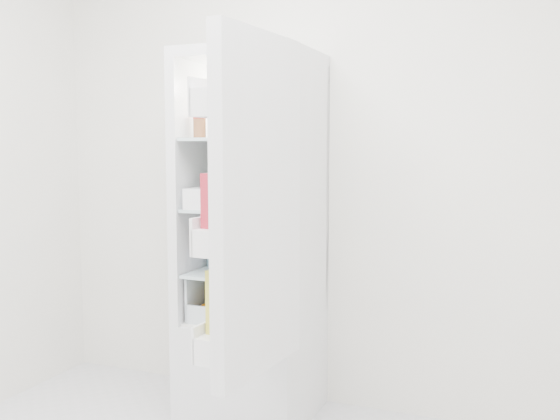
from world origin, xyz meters
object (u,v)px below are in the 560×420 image
at_px(mushroom_bowl, 223,259).
at_px(fridge_door, 252,213).
at_px(refrigerator, 256,283).
at_px(red_cabbage, 251,254).

height_order(mushroom_bowl, fridge_door, fridge_door).
xyz_separation_m(mushroom_bowl, fridge_door, (0.44, -0.59, 0.31)).
distance_m(refrigerator, fridge_door, 0.81).
bearing_deg(red_cabbage, fridge_door, -64.41).
distance_m(red_cabbage, mushroom_bowl, 0.19).
relative_size(refrigerator, fridge_door, 1.38).
height_order(refrigerator, fridge_door, refrigerator).
relative_size(red_cabbage, fridge_door, 0.12).
bearing_deg(red_cabbage, mushroom_bowl, 162.99).
bearing_deg(fridge_door, refrigerator, 28.44).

